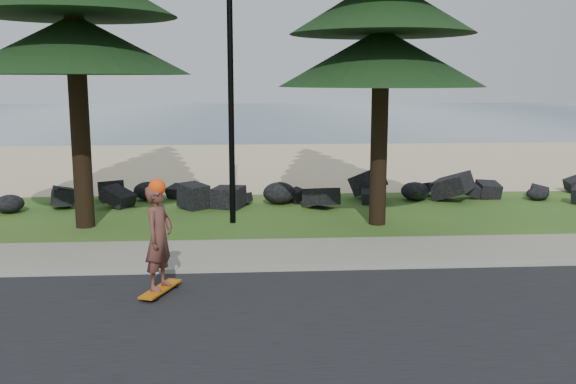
% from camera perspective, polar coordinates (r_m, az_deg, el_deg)
% --- Properties ---
extents(ground, '(160.00, 160.00, 0.00)m').
position_cam_1_polar(ground, '(12.70, -5.16, -5.91)').
color(ground, '#2C591C').
rests_on(ground, ground).
extents(road, '(160.00, 7.00, 0.02)m').
position_cam_1_polar(road, '(8.46, -5.79, -14.24)').
color(road, black).
rests_on(road, ground).
extents(kerb, '(160.00, 0.20, 0.10)m').
position_cam_1_polar(kerb, '(11.82, -5.25, -6.87)').
color(kerb, gray).
rests_on(kerb, ground).
extents(sidewalk, '(160.00, 2.00, 0.08)m').
position_cam_1_polar(sidewalk, '(12.88, -5.14, -5.49)').
color(sidewalk, gray).
rests_on(sidewalk, ground).
extents(beach_sand, '(160.00, 15.00, 0.01)m').
position_cam_1_polar(beach_sand, '(26.93, -4.54, 2.60)').
color(beach_sand, '#CEBB89').
rests_on(beach_sand, ground).
extents(ocean, '(160.00, 58.00, 0.01)m').
position_cam_1_polar(ocean, '(63.30, -4.22, 6.87)').
color(ocean, '#395A6D').
rests_on(ocean, ground).
extents(seawall_boulders, '(60.00, 2.40, 1.10)m').
position_cam_1_polar(seawall_boulders, '(18.15, -4.80, -1.05)').
color(seawall_boulders, black).
rests_on(seawall_boulders, ground).
extents(lamp_post, '(0.25, 0.14, 8.14)m').
position_cam_1_polar(lamp_post, '(15.42, -5.16, 12.44)').
color(lamp_post, black).
rests_on(lamp_post, ground).
extents(skateboarder, '(0.61, 1.04, 1.90)m').
position_cam_1_polar(skateboarder, '(10.54, -11.40, -4.02)').
color(skateboarder, '#BF640B').
rests_on(skateboarder, ground).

